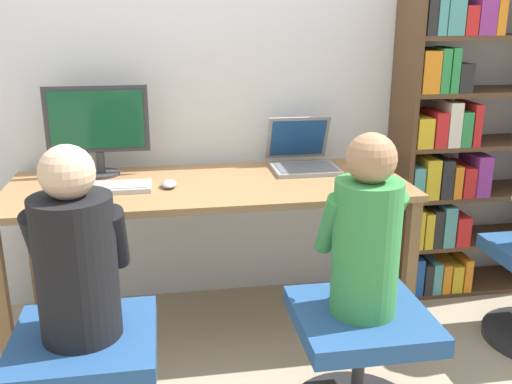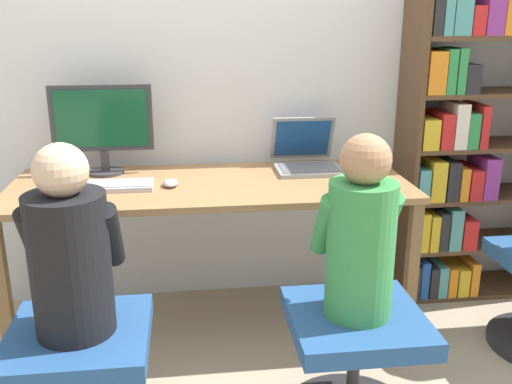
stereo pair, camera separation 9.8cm
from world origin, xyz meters
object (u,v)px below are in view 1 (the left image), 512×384
object	(u,v)px
office_chair_right	(359,357)
person_at_laptop	(366,233)
person_at_monitor	(76,255)
desktop_monitor	(98,127)
bookshelf	(456,150)
laptop	(303,158)
keyboard	(99,188)
office_chair_left	(89,384)

from	to	relation	value
office_chair_right	person_at_laptop	xyz separation A→B (m)	(0.00, 0.00, 0.49)
person_at_monitor	desktop_monitor	bearing A→B (deg)	90.38
desktop_monitor	bookshelf	bearing A→B (deg)	-0.37
laptop	desktop_monitor	bearing A→B (deg)	178.14
person_at_laptop	bookshelf	distance (m)	1.31
office_chair_right	person_at_laptop	distance (m)	0.49
person_at_monitor	bookshelf	bearing A→B (deg)	28.16
desktop_monitor	office_chair_right	world-z (taller)	desktop_monitor
laptop	person_at_monitor	xyz separation A→B (m)	(-0.99, -0.96, -0.04)
laptop	person_at_laptop	world-z (taller)	person_at_laptop
laptop	office_chair_right	world-z (taller)	laptop
desktop_monitor	laptop	xyz separation A→B (m)	(1.00, -0.03, -0.18)
keyboard	person_at_laptop	bearing A→B (deg)	-37.17
keyboard	person_at_monitor	distance (m)	0.74
person_at_laptop	bookshelf	world-z (taller)	bookshelf
desktop_monitor	person_at_monitor	bearing A→B (deg)	-89.62
laptop	bookshelf	xyz separation A→B (m)	(0.85, 0.02, 0.00)
keyboard	office_chair_left	world-z (taller)	keyboard
keyboard	person_at_laptop	distance (m)	1.22
desktop_monitor	office_chair_left	distance (m)	1.23
laptop	office_chair_left	world-z (taller)	laptop
person_at_laptop	keyboard	bearing A→B (deg)	142.83
keyboard	bookshelf	xyz separation A→B (m)	(1.83, 0.25, 0.04)
office_chair_right	keyboard	bearing A→B (deg)	142.66
desktop_monitor	bookshelf	world-z (taller)	bookshelf
person_at_monitor	person_at_laptop	distance (m)	0.98
office_chair_right	person_at_monitor	xyz separation A→B (m)	(-0.98, 0.01, 0.48)
office_chair_left	person_at_laptop	bearing A→B (deg)	0.11
keyboard	office_chair_right	size ratio (longest dim) A/B	0.88
desktop_monitor	keyboard	distance (m)	0.34
keyboard	desktop_monitor	bearing A→B (deg)	92.70
office_chair_left	bookshelf	bearing A→B (deg)	28.28
office_chair_right	bookshelf	xyz separation A→B (m)	(0.86, 0.99, 0.53)
office_chair_left	bookshelf	size ratio (longest dim) A/B	0.31
laptop	person_at_laptop	bearing A→B (deg)	-90.79
laptop	office_chair_left	bearing A→B (deg)	-135.70
person_at_monitor	person_at_laptop	bearing A→B (deg)	-0.17
office_chair_right	office_chair_left	bearing A→B (deg)	179.83
person_at_monitor	keyboard	bearing A→B (deg)	89.55
office_chair_right	person_at_monitor	size ratio (longest dim) A/B	0.80
person_at_monitor	bookshelf	world-z (taller)	bookshelf
office_chair_right	person_at_monitor	bearing A→B (deg)	179.55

